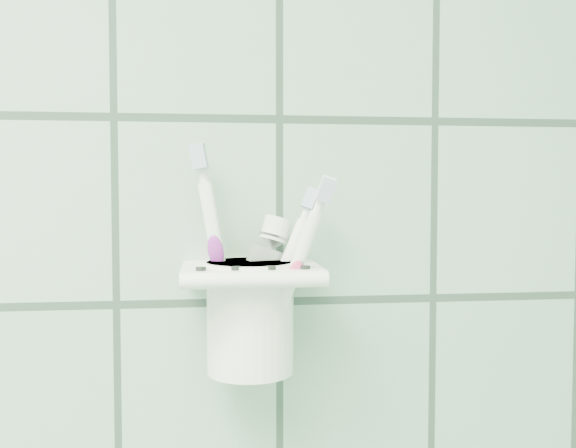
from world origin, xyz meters
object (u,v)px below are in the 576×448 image
(cup, at_px, (250,313))
(toothpaste_tube, at_px, (238,277))
(holder_bracket, at_px, (251,274))
(toothbrush_pink, at_px, (236,251))
(toothbrush_blue, at_px, (244,270))
(toothbrush_orange, at_px, (259,265))

(cup, height_order, toothpaste_tube, toothpaste_tube)
(holder_bracket, relative_size, toothbrush_pink, 0.61)
(toothbrush_blue, distance_m, toothbrush_orange, 0.01)
(cup, xyz_separation_m, toothbrush_orange, (0.01, -0.01, 0.05))
(toothbrush_pink, relative_size, toothbrush_orange, 1.13)
(toothbrush_pink, xyz_separation_m, toothbrush_orange, (0.02, -0.03, -0.01))
(toothbrush_orange, xyz_separation_m, toothpaste_tube, (-0.02, 0.02, -0.01))
(toothbrush_blue, xyz_separation_m, toothpaste_tube, (-0.00, 0.02, -0.01))
(cup, height_order, toothbrush_pink, toothbrush_pink)
(holder_bracket, xyz_separation_m, toothbrush_orange, (0.01, -0.01, 0.01))
(holder_bracket, relative_size, cup, 1.21)
(cup, bearing_deg, toothbrush_orange, -62.51)
(toothbrush_orange, bearing_deg, cup, 116.61)
(holder_bracket, height_order, toothpaste_tube, toothpaste_tube)
(toothbrush_blue, relative_size, toothbrush_orange, 0.95)
(holder_bracket, height_order, cup, same)
(cup, distance_m, toothbrush_blue, 0.05)
(cup, relative_size, toothbrush_blue, 0.59)
(toothbrush_blue, distance_m, toothpaste_tube, 0.02)
(cup, height_order, toothbrush_blue, toothbrush_blue)
(toothbrush_blue, bearing_deg, toothbrush_orange, 25.50)
(toothbrush_blue, bearing_deg, holder_bracket, 79.31)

